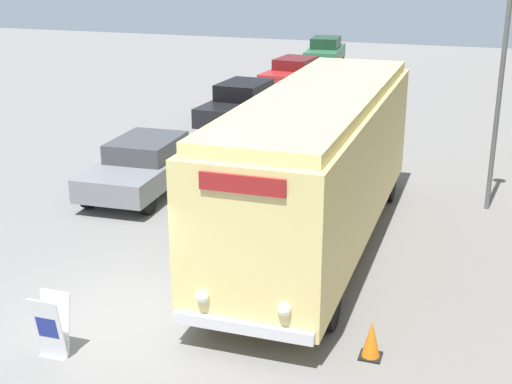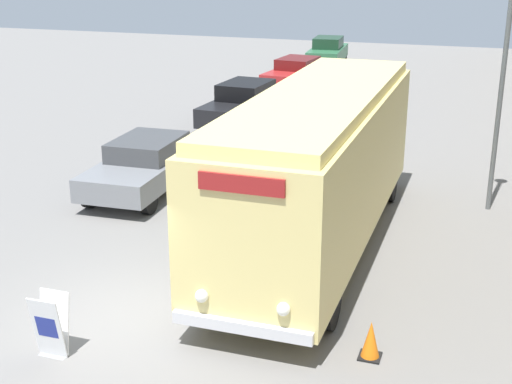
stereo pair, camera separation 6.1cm
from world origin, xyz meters
name	(u,v)px [view 2 (the right image)]	position (x,y,z in m)	size (l,w,h in m)	color
ground_plane	(121,320)	(0.00, 0.00, 0.00)	(80.00, 80.00, 0.00)	slate
vintage_bus	(319,162)	(2.49, 4.41, 1.93)	(2.49, 9.90, 3.47)	black
sign_board	(51,326)	(-0.47, -1.39, 0.53)	(0.54, 0.41, 1.09)	gray
streetlamp	(508,32)	(6.07, 8.08, 4.43)	(0.36, 0.36, 6.90)	#595E60
parked_car_near	(147,163)	(-2.84, 6.68, 0.74)	(2.06, 4.85, 1.43)	black
parked_car_mid	(245,104)	(-2.85, 14.68, 0.79)	(2.15, 4.89, 1.58)	black
parked_car_far	(297,74)	(-2.84, 21.78, 0.76)	(2.24, 4.65, 1.48)	black
parked_car_distant	(328,52)	(-3.12, 29.16, 0.79)	(2.06, 4.70, 1.58)	black
traffic_cone	(371,340)	(4.45, 0.20, 0.32)	(0.36, 0.36, 0.65)	black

